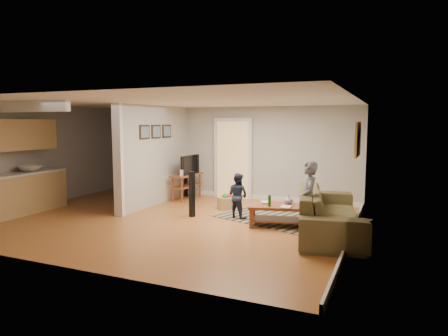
{
  "coord_description": "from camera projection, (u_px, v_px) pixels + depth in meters",
  "views": [
    {
      "loc": [
        4.38,
        -7.2,
        2.08
      ],
      "look_at": [
        1.01,
        0.66,
        1.1
      ],
      "focal_mm": 32.0,
      "sensor_mm": 36.0,
      "label": 1
    }
  ],
  "objects": [
    {
      "name": "toddler",
      "position": [
        238.0,
        218.0,
        8.72
      ],
      "size": [
        0.57,
        0.5,
        0.99
      ],
      "primitive_type": "imported",
      "rotation": [
        0.0,
        0.0,
        2.85
      ],
      "color": "#1F2A42",
      "rests_on": "ground"
    },
    {
      "name": "tv_console",
      "position": [
        187.0,
        176.0,
        10.74
      ],
      "size": [
        0.46,
        1.12,
        0.95
      ],
      "rotation": [
        0.0,
        0.0,
        -0.04
      ],
      "color": "maroon",
      "rests_on": "ground"
    },
    {
      "name": "sofa",
      "position": [
        329.0,
        233.0,
        7.54
      ],
      "size": [
        1.65,
        2.98,
        0.82
      ],
      "primitive_type": "imported",
      "rotation": [
        0.0,
        0.0,
        1.78
      ],
      "color": "#4C4226",
      "rests_on": "ground"
    },
    {
      "name": "toy_basket",
      "position": [
        226.0,
        202.0,
        9.63
      ],
      "size": [
        0.44,
        0.44,
        0.4
      ],
      "color": "olive",
      "rests_on": "ground"
    },
    {
      "name": "room_shell",
      "position": [
        137.0,
        150.0,
        9.16
      ],
      "size": [
        7.54,
        6.02,
        2.52
      ],
      "color": "#B5B3AD",
      "rests_on": "ground"
    },
    {
      "name": "area_rug",
      "position": [
        290.0,
        218.0,
        8.73
      ],
      "size": [
        3.39,
        2.92,
        0.01
      ],
      "primitive_type": "cube",
      "rotation": [
        0.0,
        0.0,
        -0.34
      ],
      "color": "black",
      "rests_on": "ground"
    },
    {
      "name": "ground",
      "position": [
        169.0,
        220.0,
        8.52
      ],
      "size": [
        7.5,
        7.5,
        0.0
      ],
      "primitive_type": "plane",
      "color": "#9C6527",
      "rests_on": "ground"
    },
    {
      "name": "coffee_table",
      "position": [
        277.0,
        210.0,
        8.01
      ],
      "size": [
        1.22,
        0.88,
        0.65
      ],
      "rotation": [
        0.0,
        0.0,
        0.23
      ],
      "color": "maroon",
      "rests_on": "ground"
    },
    {
      "name": "speaker_left",
      "position": [
        192.0,
        194.0,
        8.79
      ],
      "size": [
        0.13,
        0.13,
        1.01
      ],
      "primitive_type": "cube",
      "rotation": [
        0.0,
        0.0,
        -0.38
      ],
      "color": "black",
      "rests_on": "ground"
    },
    {
      "name": "speaker_right",
      "position": [
        186.0,
        178.0,
        11.23
      ],
      "size": [
        0.13,
        0.13,
        1.07
      ],
      "primitive_type": "cube",
      "rotation": [
        0.0,
        0.0,
        0.26
      ],
      "color": "black",
      "rests_on": "ground"
    },
    {
      "name": "child",
      "position": [
        307.0,
        238.0,
        7.2
      ],
      "size": [
        0.48,
        0.59,
        1.4
      ],
      "primitive_type": "imported",
      "rotation": [
        0.0,
        0.0,
        -1.23
      ],
      "color": "slate",
      "rests_on": "ground"
    }
  ]
}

